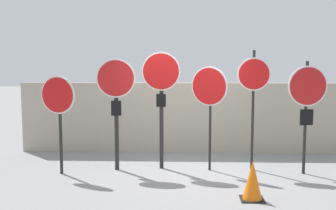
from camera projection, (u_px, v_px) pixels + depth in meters
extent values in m
plane|color=gray|center=(185.00, 172.00, 9.63)|extent=(40.00, 40.00, 0.00)
cube|color=#A89E89|center=(185.00, 118.00, 11.35)|extent=(7.99, 0.12, 1.71)
cylinder|color=black|center=(60.00, 127.00, 9.43)|extent=(0.06, 0.06, 1.93)
cylinder|color=white|center=(58.00, 95.00, 9.29)|extent=(0.73, 0.26, 0.76)
cylinder|color=red|center=(57.00, 95.00, 9.27)|extent=(0.68, 0.24, 0.70)
cylinder|color=black|center=(116.00, 119.00, 9.72)|extent=(0.09, 0.09, 2.14)
cylinder|color=white|center=(116.00, 78.00, 9.55)|extent=(0.80, 0.11, 0.80)
cylinder|color=red|center=(116.00, 78.00, 9.53)|extent=(0.74, 0.10, 0.74)
cube|color=black|center=(116.00, 108.00, 9.63)|extent=(0.21, 0.05, 0.31)
cylinder|color=black|center=(161.00, 114.00, 9.83)|extent=(0.09, 0.09, 2.33)
cylinder|color=white|center=(161.00, 71.00, 9.65)|extent=(0.80, 0.07, 0.80)
cylinder|color=red|center=(161.00, 71.00, 9.63)|extent=(0.74, 0.07, 0.74)
cube|color=black|center=(161.00, 100.00, 9.73)|extent=(0.20, 0.04, 0.27)
cylinder|color=black|center=(210.00, 125.00, 9.70)|extent=(0.05, 0.05, 1.94)
cylinder|color=white|center=(209.00, 86.00, 9.55)|extent=(0.72, 0.42, 0.81)
cylinder|color=red|center=(209.00, 86.00, 9.54)|extent=(0.66, 0.39, 0.75)
cylinder|color=black|center=(253.00, 111.00, 9.70)|extent=(0.06, 0.06, 2.51)
cylinder|color=white|center=(254.00, 74.00, 9.55)|extent=(0.68, 0.06, 0.68)
cylinder|color=red|center=(254.00, 74.00, 9.53)|extent=(0.62, 0.05, 0.62)
cylinder|color=black|center=(305.00, 118.00, 9.41)|extent=(0.06, 0.06, 2.29)
cylinder|color=white|center=(308.00, 86.00, 9.27)|extent=(0.80, 0.15, 0.81)
cylinder|color=red|center=(308.00, 86.00, 9.26)|extent=(0.74, 0.14, 0.75)
cube|color=black|center=(307.00, 117.00, 9.35)|extent=(0.27, 0.07, 0.32)
cube|color=black|center=(252.00, 199.00, 7.93)|extent=(0.40, 0.40, 0.02)
cone|color=orange|center=(252.00, 180.00, 7.89)|extent=(0.33, 0.33, 0.66)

